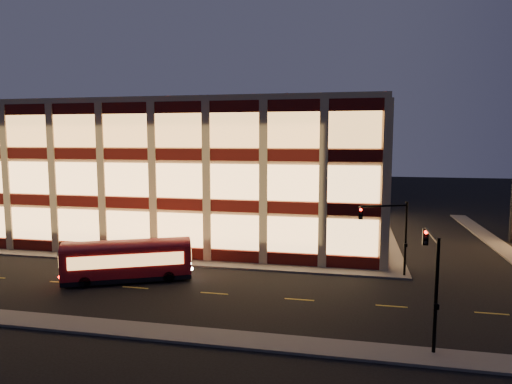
# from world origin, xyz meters

# --- Properties ---
(ground) EXTENTS (200.00, 200.00, 0.00)m
(ground) POSITION_xyz_m (0.00, 0.00, 0.00)
(ground) COLOR black
(ground) RESTS_ON ground
(sidewalk_office_south) EXTENTS (54.00, 2.00, 0.15)m
(sidewalk_office_south) POSITION_xyz_m (-3.00, 1.00, 0.07)
(sidewalk_office_south) COLOR #514F4C
(sidewalk_office_south) RESTS_ON ground
(sidewalk_office_east) EXTENTS (2.00, 30.00, 0.15)m
(sidewalk_office_east) POSITION_xyz_m (23.00, 17.00, 0.07)
(sidewalk_office_east) COLOR #514F4C
(sidewalk_office_east) RESTS_ON ground
(sidewalk_tower_west) EXTENTS (2.00, 30.00, 0.15)m
(sidewalk_tower_west) POSITION_xyz_m (34.00, 17.00, 0.07)
(sidewalk_tower_west) COLOR #514F4C
(sidewalk_tower_west) RESTS_ON ground
(sidewalk_near) EXTENTS (100.00, 2.00, 0.15)m
(sidewalk_near) POSITION_xyz_m (0.00, -13.00, 0.07)
(sidewalk_near) COLOR #514F4C
(sidewalk_near) RESTS_ON ground
(office_building) EXTENTS (50.45, 30.45, 14.50)m
(office_building) POSITION_xyz_m (-2.91, 16.91, 7.25)
(office_building) COLOR tan
(office_building) RESTS_ON ground
(traffic_signal_far) EXTENTS (3.79, 1.87, 6.00)m
(traffic_signal_far) POSITION_xyz_m (22.21, 0.24, 4.11)
(traffic_signal_far) COLOR black
(traffic_signal_far) RESTS_ON ground
(traffic_signal_near) EXTENTS (0.32, 4.45, 6.00)m
(traffic_signal_near) POSITION_xyz_m (23.50, -11.03, 4.13)
(traffic_signal_near) COLOR black
(traffic_signal_near) RESTS_ON ground
(trolley_bus) EXTENTS (9.53, 6.07, 3.19)m
(trolley_bus) POSITION_xyz_m (2.72, -4.58, 1.77)
(trolley_bus) COLOR #9D080E
(trolley_bus) RESTS_ON ground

